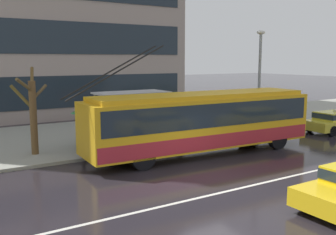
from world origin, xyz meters
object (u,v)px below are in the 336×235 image
(street_lamp, at_px, (260,72))
(street_tree_bare, at_px, (32,111))
(pedestrian_walking_past, at_px, (125,113))
(bus_shelter, at_px, (130,105))
(trolleybus, at_px, (202,121))
(pedestrian_at_shelter, at_px, (82,114))
(pedestrian_approaching_curb, at_px, (181,117))

(street_lamp, distance_m, street_tree_bare, 12.83)
(pedestrian_walking_past, bearing_deg, bus_shelter, 28.65)
(bus_shelter, height_order, street_tree_bare, street_tree_bare)
(trolleybus, relative_size, pedestrian_at_shelter, 6.15)
(bus_shelter, xyz_separation_m, street_lamp, (7.99, -0.96, 1.54))
(pedestrian_approaching_curb, bearing_deg, trolleybus, -109.14)
(trolleybus, height_order, street_lamp, street_lamp)
(pedestrian_approaching_curb, distance_m, pedestrian_walking_past, 3.99)
(trolleybus, height_order, pedestrian_walking_past, trolleybus)
(pedestrian_walking_past, xyz_separation_m, street_lamp, (8.37, -0.75, 1.89))
(street_lamp, bearing_deg, pedestrian_at_shelter, 171.33)
(pedestrian_at_shelter, relative_size, pedestrian_approaching_curb, 1.13)
(pedestrian_walking_past, bearing_deg, street_lamp, -5.14)
(pedestrian_approaching_curb, distance_m, street_lamp, 5.39)
(trolleybus, xyz_separation_m, pedestrian_at_shelter, (-4.48, 3.76, 0.17))
(trolleybus, xyz_separation_m, bus_shelter, (-2.19, 3.15, 0.57))
(pedestrian_at_shelter, distance_m, street_tree_bare, 2.42)
(pedestrian_at_shelter, bearing_deg, bus_shelter, -14.93)
(trolleybus, bearing_deg, pedestrian_approaching_curb, 70.86)
(pedestrian_at_shelter, relative_size, street_lamp, 0.33)
(pedestrian_at_shelter, bearing_deg, trolleybus, -40.00)
(street_lamp, height_order, street_tree_bare, street_lamp)
(trolleybus, bearing_deg, bus_shelter, 124.80)
(bus_shelter, height_order, pedestrian_at_shelter, bus_shelter)
(bus_shelter, relative_size, pedestrian_at_shelter, 1.83)
(bus_shelter, bearing_deg, pedestrian_approaching_curb, 9.54)
(pedestrian_approaching_curb, distance_m, street_tree_bare, 8.21)
(pedestrian_approaching_curb, height_order, street_lamp, street_lamp)
(pedestrian_approaching_curb, bearing_deg, pedestrian_walking_past, -168.42)
(pedestrian_at_shelter, bearing_deg, pedestrian_approaching_curb, -0.25)
(trolleybus, xyz_separation_m, pedestrian_approaching_curb, (1.30, 3.73, -0.41))
(trolleybus, relative_size, street_lamp, 2.05)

